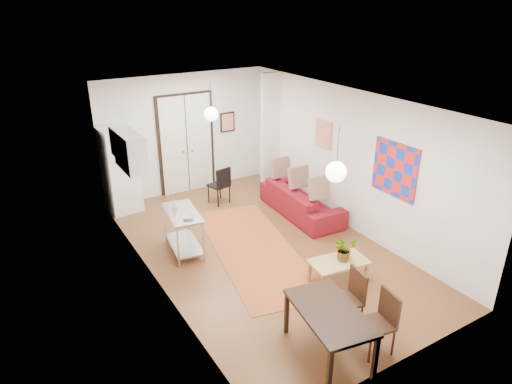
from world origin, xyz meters
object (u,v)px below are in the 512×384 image
kitchen_counter (183,227)px  dining_chair_far (371,316)px  dining_chair_near (341,293)px  fridge (120,170)px  sofa (301,201)px  coffee_table (339,264)px  dining_table (329,316)px  black_side_chair (217,181)px

kitchen_counter → dining_chair_far: size_ratio=1.29×
kitchen_counter → dining_chair_near: dining_chair_near is taller
kitchen_counter → fridge: bearing=108.0°
sofa → coffee_table: bearing=160.3°
dining_chair_near → dining_chair_far: 0.62m
kitchen_counter → dining_chair_far: bearing=-64.4°
coffee_table → dining_chair_far: (-0.65, -1.41, 0.15)m
fridge → coffee_table: bearing=-69.5°
dining_table → dining_chair_near: (0.60, 0.44, -0.13)m
coffee_table → black_side_chair: size_ratio=1.14×
sofa → black_side_chair: 2.06m
sofa → fridge: 4.10m
fridge → black_side_chair: bearing=-23.8°
dining_table → black_side_chair: 5.43m
kitchen_counter → fridge: (-0.44, 2.47, 0.43)m
dining_table → dining_chair_near: 0.75m
sofa → coffee_table: 2.72m
dining_table → dining_chair_near: bearing=36.2°
coffee_table → fridge: size_ratio=0.54×
dining_chair_far → dining_chair_near: bearing=-170.3°
dining_chair_near → black_side_chair: 4.91m
fridge → dining_chair_near: (1.62, -5.59, -0.44)m
fridge → black_side_chair: fridge is taller
coffee_table → kitchen_counter: kitchen_counter is taller
black_side_chair → sofa: bearing=116.6°
dining_chair_far → black_side_chair: black_side_chair is taller
sofa → dining_chair_far: size_ratio=2.51×
dining_table → black_side_chair: black_side_chair is taller
coffee_table → fridge: (-2.27, 4.80, 0.59)m
dining_table → black_side_chair: bearing=79.2°
fridge → dining_table: 6.13m
dining_table → dining_chair_far: (0.60, -0.18, -0.13)m
dining_chair_far → black_side_chair: bearing=-174.6°
sofa → black_side_chair: bearing=42.3°
coffee_table → kitchen_counter: 2.96m
coffee_table → dining_chair_far: 1.56m
sofa → coffee_table: (-1.06, -2.50, 0.04)m
fridge → dining_chair_far: size_ratio=2.13×
sofa → dining_chair_near: bearing=156.0°
dining_chair_far → kitchen_counter: bearing=-152.7°
fridge → dining_table: (1.02, -6.03, -0.31)m
dining_chair_far → black_side_chair: size_ratio=1.00×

